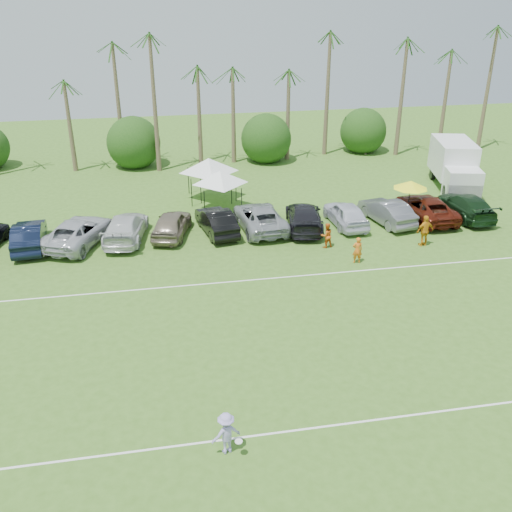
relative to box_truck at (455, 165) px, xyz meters
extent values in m
plane|color=#3C671F|center=(-19.28, -26.91, -1.94)|extent=(120.00, 120.00, 0.00)
cube|color=white|center=(-19.28, -24.91, -1.94)|extent=(80.00, 0.10, 0.01)
cube|color=white|center=(-19.28, -12.91, -1.94)|extent=(80.00, 0.10, 0.01)
cone|color=brown|center=(-31.28, 11.09, 3.06)|extent=(0.44, 0.44, 10.00)
cone|color=brown|center=(-27.28, 11.09, 3.56)|extent=(0.44, 0.44, 11.00)
cone|color=brown|center=(-23.28, 11.09, 2.06)|extent=(0.44, 0.44, 8.00)
cone|color=brown|center=(-19.28, 11.09, 2.56)|extent=(0.44, 0.44, 9.00)
cone|color=brown|center=(-15.28, 11.09, 3.06)|extent=(0.44, 0.44, 10.00)
cone|color=brown|center=(-11.28, 11.09, 3.56)|extent=(0.44, 0.44, 11.00)
cone|color=brown|center=(-6.28, 11.09, 2.06)|extent=(0.44, 0.44, 8.00)
cone|color=brown|center=(-1.28, 11.09, 2.56)|extent=(0.44, 0.44, 9.00)
cone|color=brown|center=(3.72, 11.09, 3.06)|extent=(0.44, 0.44, 10.00)
cone|color=brown|center=(7.72, 11.09, 3.56)|extent=(0.44, 0.44, 11.00)
cylinder|color=brown|center=(-25.28, 12.09, -1.24)|extent=(0.30, 0.30, 1.40)
sphere|color=#183D11|center=(-25.28, 12.09, -0.14)|extent=(4.00, 4.00, 4.00)
cylinder|color=brown|center=(-13.28, 12.09, -1.24)|extent=(0.30, 0.30, 1.40)
sphere|color=#183D11|center=(-13.28, 12.09, -0.14)|extent=(4.00, 4.00, 4.00)
cylinder|color=brown|center=(-3.28, 12.09, -1.24)|extent=(0.30, 0.30, 1.40)
sphere|color=#183D11|center=(-3.28, 12.09, -0.14)|extent=(4.00, 4.00, 4.00)
imported|color=orange|center=(-12.29, -11.82, -1.14)|extent=(0.62, 0.44, 1.62)
imported|color=orange|center=(-13.42, -9.37, -1.15)|extent=(0.88, 0.74, 1.59)
imported|color=orange|center=(-7.32, -10.24, -0.94)|extent=(1.25, 0.71, 2.01)
cube|color=white|center=(0.21, 0.86, 0.31)|extent=(3.90, 5.58, 2.75)
cube|color=white|center=(-0.64, -2.56, -0.79)|extent=(2.94, 2.54, 2.31)
cube|color=black|center=(-0.84, -3.36, -1.12)|extent=(2.54, 0.93, 1.10)
cube|color=#E5590C|center=(1.56, 0.52, -0.18)|extent=(0.45, 1.72, 0.99)
cylinder|color=black|center=(-1.66, -2.08, -1.45)|extent=(0.56, 1.04, 0.99)
cylinder|color=black|center=(0.48, -2.61, -1.45)|extent=(0.56, 1.04, 0.99)
cylinder|color=black|center=(-0.54, 2.41, -1.45)|extent=(0.56, 1.04, 0.99)
cylinder|color=black|center=(1.60, 1.88, -1.45)|extent=(0.56, 1.04, 0.99)
cylinder|color=black|center=(-21.08, -0.48, -0.89)|extent=(0.06, 0.06, 2.12)
cylinder|color=black|center=(-18.10, -0.48, -0.89)|extent=(0.06, 0.06, 2.12)
cylinder|color=black|center=(-21.08, 2.49, -0.89)|extent=(0.06, 0.06, 2.12)
cylinder|color=black|center=(-18.10, 2.49, -0.89)|extent=(0.06, 0.06, 2.12)
pyramid|color=white|center=(-19.59, 1.00, 1.23)|extent=(4.57, 4.57, 1.06)
cylinder|color=black|center=(-20.35, -2.62, -0.99)|extent=(0.06, 0.06, 1.90)
cylinder|color=black|center=(-17.69, -2.62, -0.99)|extent=(0.06, 0.06, 1.90)
cylinder|color=black|center=(-20.35, 0.03, -0.99)|extent=(0.06, 0.06, 1.90)
cylinder|color=black|center=(-17.69, 0.03, -0.99)|extent=(0.06, 0.06, 1.90)
pyramid|color=white|center=(-19.02, -1.30, 0.91)|extent=(4.11, 4.11, 0.95)
cylinder|color=black|center=(-6.29, -5.47, -0.74)|extent=(0.05, 0.05, 2.41)
cone|color=#FBFB1A|center=(-6.29, -5.47, 0.46)|extent=(2.41, 2.41, 0.55)
imported|color=#A699DA|center=(-21.90, -25.48, -1.12)|extent=(1.19, 0.87, 1.64)
cylinder|color=white|center=(-21.51, -25.79, -1.28)|extent=(0.27, 0.27, 0.03)
imported|color=black|center=(-31.61, -6.11, -1.12)|extent=(2.14, 5.12, 1.65)
imported|color=#B6B7BD|center=(-28.68, -6.06, -1.12)|extent=(4.73, 6.52, 1.65)
imported|color=silver|center=(-25.74, -5.86, -1.12)|extent=(3.18, 5.97, 1.65)
imported|color=#7F715D|center=(-22.81, -5.77, -1.12)|extent=(3.17, 5.18, 1.65)
imported|color=black|center=(-19.88, -5.80, -1.12)|extent=(2.57, 5.22, 1.65)
imported|color=#94979B|center=(-16.94, -5.69, -1.12)|extent=(3.17, 6.11, 1.65)
imported|color=black|center=(-14.01, -6.10, -1.12)|extent=(3.31, 6.00, 1.65)
imported|color=silver|center=(-11.08, -6.08, -1.12)|extent=(2.16, 4.91, 1.65)
imported|color=slate|center=(-8.14, -6.13, -1.12)|extent=(2.68, 5.24, 1.65)
imported|color=#56190D|center=(-5.21, -6.00, -1.12)|extent=(2.76, 5.94, 1.65)
imported|color=black|center=(-2.27, -6.10, -1.12)|extent=(2.33, 5.68, 1.65)
camera|label=1|loc=(-23.63, -40.57, 12.83)|focal=40.00mm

